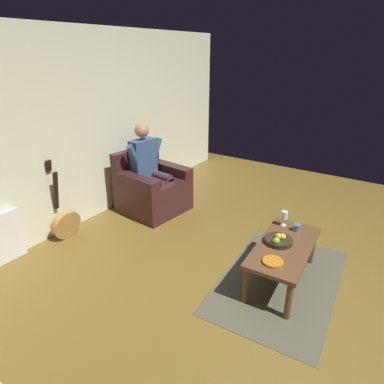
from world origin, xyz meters
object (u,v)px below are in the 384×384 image
guitar (65,221)px  candle_jar (297,227)px  coffee_table (284,251)px  wine_glass_near (284,216)px  armchair (152,189)px  person_seated (149,165)px  decorative_dish (273,262)px  fruit_bowl (279,240)px

guitar → candle_jar: size_ratio=12.55×
coffee_table → wine_glass_near: size_ratio=6.45×
armchair → guitar: bearing=-11.0°
person_seated → coffee_table: person_seated is taller
coffee_table → decorative_dish: decorative_dish is taller
armchair → guitar: 1.31m
coffee_table → candle_jar: 0.37m
person_seated → fruit_bowl: bearing=82.1°
person_seated → guitar: size_ratio=1.26×
armchair → candle_jar: 2.23m
person_seated → wine_glass_near: person_seated is taller
coffee_table → decorative_dish: size_ratio=5.76×
armchair → candle_jar: (0.22, 2.21, 0.15)m
coffee_table → wine_glass_near: (-0.39, -0.15, 0.18)m
coffee_table → wine_glass_near: 0.46m
coffee_table → wine_glass_near: bearing=-159.1°
coffee_table → fruit_bowl: (-0.00, -0.07, 0.10)m
armchair → guitar: (1.24, -0.40, -0.10)m
wine_glass_near → candle_jar: wine_glass_near is taller
coffee_table → candle_jar: (-0.36, 0.01, 0.10)m
guitar → decorative_dish: 2.64m
wine_glass_near → coffee_table: bearing=20.9°
armchair → coffee_table: bearing=82.3°
coffee_table → candle_jar: size_ratio=13.57×
person_seated → fruit_bowl: 2.26m
person_seated → coffee_table: 2.34m
person_seated → decorative_dish: 2.45m
coffee_table → person_seated: bearing=-104.4°
armchair → fruit_bowl: armchair is taller
wine_glass_near → decorative_dish: size_ratio=0.89×
person_seated → wine_glass_near: bearing=91.8°
fruit_bowl → candle_jar: bearing=167.5°
person_seated → coffee_table: (0.58, 2.24, -0.32)m
fruit_bowl → candle_jar: (-0.35, 0.08, 0.00)m
wine_glass_near → guitar: bearing=-66.6°
decorative_dish → armchair: bearing=-112.6°
coffee_table → decorative_dish: (0.35, 0.01, 0.08)m
coffee_table → guitar: size_ratio=1.08×
decorative_dish → coffee_table: bearing=-178.7°
fruit_bowl → candle_jar: 0.36m
armchair → person_seated: person_seated is taller
armchair → coffee_table: size_ratio=0.85×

